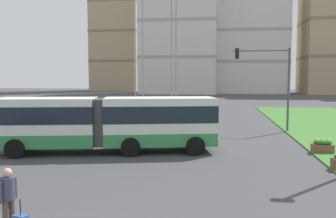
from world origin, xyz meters
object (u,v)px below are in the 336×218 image
Objects in this scene: articulated_bus at (108,122)px; pedestrian_crossing at (8,196)px; apartment_tower_eastcentre at (335,23)px; flower_planter_4 at (323,146)px; apartment_tower_west at (119,20)px; car_black_sedan at (99,122)px; apartment_tower_westcentre at (180,26)px; apartment_tower_centre at (245,19)px; traffic_light_far_right at (270,74)px.

pedestrian_crossing is (0.61, -10.45, -0.65)m from articulated_bus.
pedestrian_crossing is 99.42m from apartment_tower_eastcentre.
flower_planter_4 is 85.20m from apartment_tower_eastcentre.
apartment_tower_eastcentre is (62.20, -16.25, -4.56)m from apartment_tower_west.
articulated_bus is 7.70m from car_black_sedan.
apartment_tower_westcentre is (-16.36, 78.93, 17.75)m from flower_planter_4.
apartment_tower_westcentre is at bearing 93.43° from articulated_bus.
flower_planter_4 is at bearing -78.29° from apartment_tower_westcentre.
apartment_tower_centre is at bearing -18.28° from apartment_tower_west.
apartment_tower_centre is at bearing 89.18° from flower_planter_4.
pedestrian_crossing is (3.58, -17.51, 0.25)m from car_black_sedan.
apartment_tower_westcentre is at bearing 91.44° from car_black_sedan.
traffic_light_far_right is at bearing 65.03° from pedestrian_crossing.
apartment_tower_centre is at bearing 82.70° from pedestrian_crossing.
articulated_bus is at bearing -173.84° from flower_planter_4.
traffic_light_far_right is at bearing 9.99° from car_black_sedan.
articulated_bus is 90.00m from apartment_tower_eastcentre.
pedestrian_crossing is 0.05× the size of apartment_tower_eastcentre.
flower_planter_4 is 0.03× the size of apartment_tower_eastcentre.
traffic_light_far_right is 0.17× the size of apartment_tower_westcentre.
apartment_tower_west is 1.13× the size of apartment_tower_centre.
traffic_light_far_right is at bearing 102.23° from flower_planter_4.
pedestrian_crossing is at bearing -86.63° from articulated_bus.
apartment_tower_westcentre reaches higher than traffic_light_far_right.
flower_planter_4 is 0.03× the size of apartment_tower_centre.
apartment_tower_centre is (17.55, 4.08, 2.00)m from apartment_tower_westcentre.
apartment_tower_westcentre is 1.00× the size of apartment_tower_eastcentre.
pedestrian_crossing is at bearing -86.58° from apartment_tower_westcentre.
traffic_light_far_right reaches higher than car_black_sedan.
articulated_bus is 0.33× the size of apartment_tower_eastcentre.
apartment_tower_westcentre is (-1.84, 73.13, 17.42)m from car_black_sedan.
articulated_bus is at bearing -113.50° from apartment_tower_eastcentre.
pedestrian_crossing is 92.41m from apartment_tower_westcentre.
articulated_bus is 0.33× the size of apartment_tower_westcentre.
apartment_tower_westcentre is at bearing 101.71° from flower_planter_4.
apartment_tower_eastcentre reaches higher than articulated_bus.
traffic_light_far_right is (9.20, 19.76, 3.34)m from pedestrian_crossing.
apartment_tower_centre is (15.71, 77.21, 19.42)m from car_black_sedan.
articulated_bus is 13.79m from traffic_light_far_right.
apartment_tower_westcentre is 18.13m from apartment_tower_centre.
apartment_tower_westcentre is (-5.42, 90.63, 17.18)m from pedestrian_crossing.
apartment_tower_west reaches higher than traffic_light_far_right.
apartment_tower_centre is at bearing 13.10° from apartment_tower_westcentre.
apartment_tower_centre is 1.11× the size of apartment_tower_eastcentre.
car_black_sedan is 2.58× the size of pedestrian_crossing.
pedestrian_crossing is at bearing -133.09° from flower_planter_4.
car_black_sedan is 15.65m from flower_planter_4.
apartment_tower_westcentre reaches higher than flower_planter_4.
apartment_tower_eastcentre is at bearing -14.64° from apartment_tower_west.
apartment_tower_eastcentre is at bearing 66.50° from articulated_bus.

